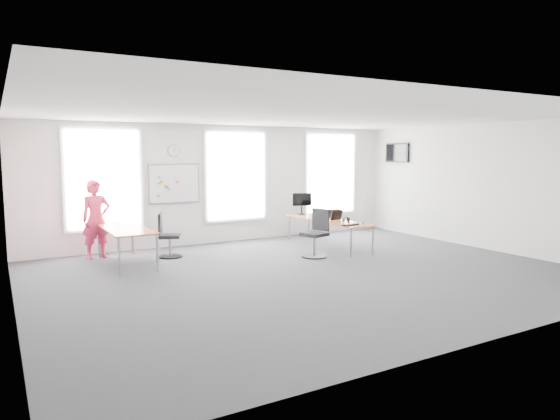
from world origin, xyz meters
TOP-DOWN VIEW (x-y plane):
  - floor at (0.00, 0.00)m, footprint 10.00×10.00m
  - ceiling at (0.00, 0.00)m, footprint 10.00×10.00m
  - wall_back at (0.00, 4.00)m, footprint 10.00×0.00m
  - wall_front at (0.00, -4.00)m, footprint 10.00×0.00m
  - wall_left at (-5.00, 0.00)m, footprint 0.00×10.00m
  - wall_right at (5.00, 0.00)m, footprint 0.00×10.00m
  - window_left at (-3.00, 3.97)m, footprint 1.60×0.06m
  - window_mid at (0.30, 3.97)m, footprint 1.60×0.06m
  - window_right at (3.30, 3.97)m, footprint 1.60×0.06m
  - desk_right at (1.91, 2.12)m, footprint 0.74×2.76m
  - desk_left at (-2.86, 2.55)m, footprint 0.84×2.10m
  - chair_right at (0.97, 1.23)m, footprint 0.60×0.60m
  - chair_left at (-1.91, 2.81)m, footprint 0.58×0.58m
  - person at (-3.27, 3.49)m, footprint 0.68×0.50m
  - whiteboard at (-1.35, 3.97)m, footprint 1.20×0.03m
  - wall_clock at (-1.35, 3.97)m, footprint 0.30×0.04m
  - tv at (4.95, 3.00)m, footprint 0.06×0.90m
  - keyboard at (1.76, 1.02)m, footprint 0.45×0.24m
  - mouse at (2.17, 1.10)m, footprint 0.08×0.11m
  - lens_cap at (2.00, 1.39)m, footprint 0.08×0.08m
  - headphones at (2.04, 1.58)m, footprint 0.18×0.10m
  - laptop_sleeve at (2.00, 1.92)m, footprint 0.32×0.18m
  - paper_stack at (1.76, 2.37)m, footprint 0.38×0.30m
  - monitor at (1.90, 3.29)m, footprint 0.50×0.21m

SIDE VIEW (x-z plane):
  - floor at x=0.00m, z-range 0.00..0.00m
  - chair_left at x=-1.91m, z-range -0.06..0.92m
  - chair_right at x=0.97m, z-range -0.07..1.00m
  - desk_right at x=1.91m, z-range 0.29..0.96m
  - lens_cap at x=2.00m, z-range 0.67..0.68m
  - keyboard at x=1.76m, z-range 0.67..0.69m
  - mouse at x=2.17m, z-range 0.67..0.71m
  - desk_left at x=-2.86m, z-range 0.32..1.09m
  - headphones at x=2.04m, z-range 0.67..0.77m
  - paper_stack at x=1.76m, z-range 0.67..0.79m
  - laptop_sleeve at x=2.00m, z-range 0.67..0.93m
  - person at x=-3.27m, z-range 0.00..1.72m
  - monitor at x=1.90m, z-range 0.73..1.30m
  - wall_back at x=0.00m, z-range -3.50..6.50m
  - wall_front at x=0.00m, z-range -3.50..6.50m
  - wall_left at x=-5.00m, z-range -3.50..6.50m
  - wall_right at x=5.00m, z-range -3.50..6.50m
  - whiteboard at x=-1.35m, z-range 1.10..2.00m
  - window_left at x=-3.00m, z-range 0.60..2.80m
  - window_mid at x=0.30m, z-range 0.60..2.80m
  - window_right at x=3.30m, z-range 0.60..2.80m
  - tv at x=4.95m, z-range 2.02..2.57m
  - wall_clock at x=-1.35m, z-range 2.20..2.50m
  - ceiling at x=0.00m, z-range 3.00..3.00m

